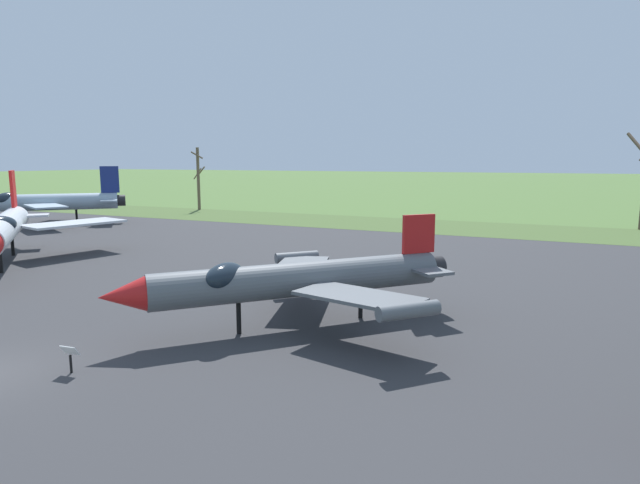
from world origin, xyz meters
The scene contains 7 objects.
asphalt_apron centered at (0.00, 14.18, 0.03)m, with size 104.09×47.27×0.05m, color #333335.
grass_verge_strip centered at (0.00, 43.81, 0.03)m, with size 164.09×12.00×0.06m, color #455D2D.
jet_fighter_front_left centered at (6.74, 8.61, 2.03)m, with size 11.62×11.89×4.41m.
info_placard_front_left centered at (2.42, 1.40, 0.62)m, with size 0.61×0.32×0.96m.
jet_fighter_front_right centered at (-16.34, 12.32, 2.46)m, with size 15.50×14.77×6.01m.
jet_fighter_rear_left centered at (-33.23, 27.27, 2.51)m, with size 15.02×14.87×6.14m.
bare_tree_far_left centered at (-28.91, 48.86, 4.44)m, with size 1.96×1.97×8.48m.
Camera 1 is at (16.30, -9.78, 6.76)m, focal length 29.56 mm.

